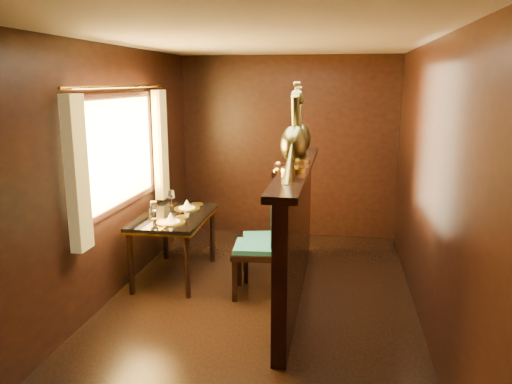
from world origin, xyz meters
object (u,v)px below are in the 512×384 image
dining_table (174,221)px  chair_left (269,228)px  peacock_left (294,128)px  peacock_right (300,125)px  chair_right (271,223)px

dining_table → chair_left: size_ratio=0.90×
peacock_left → peacock_right: size_ratio=1.06×
chair_right → chair_left: bearing=-97.9°
dining_table → peacock_right: bearing=-7.3°
chair_left → chair_right: bearing=90.2°
chair_right → peacock_left: 1.46m
dining_table → peacock_left: size_ratio=1.56×
chair_left → peacock_left: (0.28, -0.40, 1.05)m
chair_right → peacock_right: 1.19m
peacock_left → peacock_right: 0.55m
chair_right → peacock_left: (0.32, -0.88, 1.13)m
chair_right → peacock_right: bearing=-58.8°
peacock_left → peacock_right: bearing=90.0°
chair_left → dining_table: bearing=159.4°
dining_table → peacock_right: 1.76m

